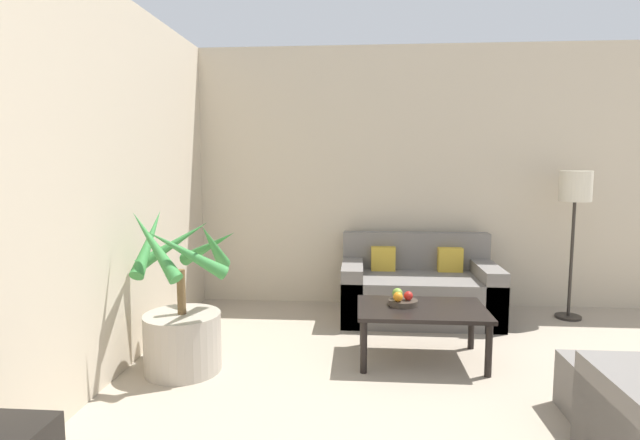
# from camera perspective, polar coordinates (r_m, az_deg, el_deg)

# --- Properties ---
(wall_back) EXTENTS (7.62, 0.06, 2.70)m
(wall_back) POSITION_cam_1_polar(r_m,az_deg,el_deg) (5.46, 18.45, 4.62)
(wall_back) COLOR beige
(wall_back) RESTS_ON ground_plane
(potted_palm) EXTENTS (0.82, 0.83, 1.20)m
(potted_palm) POSITION_cam_1_polar(r_m,az_deg,el_deg) (3.80, -15.43, -11.07)
(potted_palm) COLOR #ADA393
(potted_palm) RESTS_ON ground_plane
(sofa_loveseat) EXTENTS (1.47, 0.83, 0.80)m
(sofa_loveseat) POSITION_cam_1_polar(r_m,az_deg,el_deg) (4.99, 11.12, -7.81)
(sofa_loveseat) COLOR slate
(sofa_loveseat) RESTS_ON ground_plane
(floor_lamp) EXTENTS (0.29, 0.29, 1.43)m
(floor_lamp) POSITION_cam_1_polar(r_m,az_deg,el_deg) (5.30, 27.13, 2.43)
(floor_lamp) COLOR #2D2823
(floor_lamp) RESTS_ON ground_plane
(coffee_table) EXTENTS (0.97, 0.63, 0.41)m
(coffee_table) POSITION_cam_1_polar(r_m,az_deg,el_deg) (3.93, 11.51, -10.46)
(coffee_table) COLOR black
(coffee_table) RESTS_ON ground_plane
(fruit_bowl) EXTENTS (0.22, 0.22, 0.04)m
(fruit_bowl) POSITION_cam_1_polar(r_m,az_deg,el_deg) (3.94, 9.47, -9.27)
(fruit_bowl) COLOR #42382D
(fruit_bowl) RESTS_ON coffee_table
(apple_red) EXTENTS (0.07, 0.07, 0.07)m
(apple_red) POSITION_cam_1_polar(r_m,az_deg,el_deg) (3.91, 10.06, -8.53)
(apple_red) COLOR red
(apple_red) RESTS_ON fruit_bowl
(apple_green) EXTENTS (0.08, 0.08, 0.08)m
(apple_green) POSITION_cam_1_polar(r_m,az_deg,el_deg) (3.95, 8.84, -8.27)
(apple_green) COLOR olive
(apple_green) RESTS_ON fruit_bowl
(orange_fruit) EXTENTS (0.07, 0.07, 0.07)m
(orange_fruit) POSITION_cam_1_polar(r_m,az_deg,el_deg) (3.86, 8.91, -8.67)
(orange_fruit) COLOR orange
(orange_fruit) RESTS_ON fruit_bowl
(ottoman) EXTENTS (0.64, 0.47, 0.34)m
(ottoman) POSITION_cam_1_polar(r_m,az_deg,el_deg) (3.54, 31.63, -16.59)
(ottoman) COLOR slate
(ottoman) RESTS_ON ground_plane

